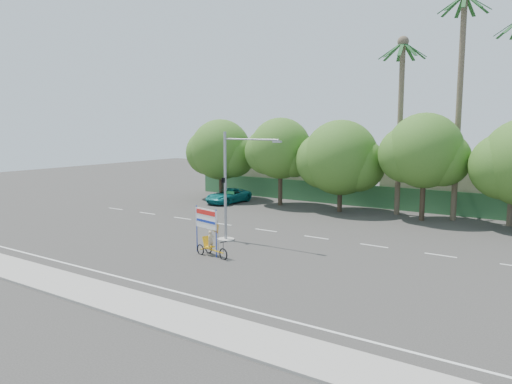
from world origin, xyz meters
The scene contains 14 objects.
ground centered at (0.00, 0.00, 0.00)m, with size 120.00×120.00×0.00m, color #33302D.
sidewalk_near centered at (0.00, -7.50, 0.06)m, with size 50.00×2.40×0.12m, color gray.
fence centered at (0.00, 21.50, 1.00)m, with size 38.00×0.08×2.00m, color #336B3D.
building_left centered at (-10.00, 26.00, 2.00)m, with size 12.00×8.00×4.00m, color beige.
building_right centered at (8.00, 26.00, 1.80)m, with size 14.00×8.00×3.60m, color beige.
tree_far_left centered at (-14.05, 18.00, 4.76)m, with size 7.14×6.00×7.96m.
tree_left centered at (-7.05, 18.00, 5.06)m, with size 6.66×5.60×8.07m.
tree_center centered at (-1.05, 18.00, 4.47)m, with size 7.62×6.40×7.85m.
tree_right centered at (5.95, 18.00, 5.24)m, with size 6.90×5.80×8.36m.
palm_tall centered at (8.00, 19.50, 10.46)m, with size 3.73×3.79×17.45m.
palm_short centered at (3.50, 19.50, 8.86)m, with size 3.73×3.79×14.45m.
traffic_signal centered at (-2.20, 3.98, 2.92)m, with size 4.72×1.10×7.00m.
trike_billboard centered at (-0.96, 0.50, 1.13)m, with size 2.80×1.01×2.81m.
pickup_truck centered at (-11.80, 16.33, 0.69)m, with size 2.30×4.98×1.38m, color #107374.
Camera 1 is at (17.02, -20.96, 7.48)m, focal length 35.00 mm.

